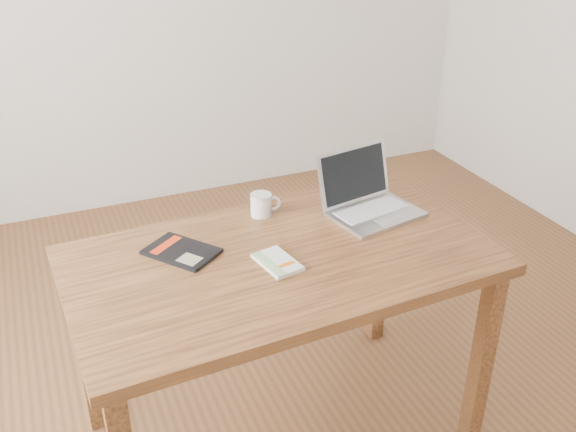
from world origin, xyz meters
name	(u,v)px	position (x,y,z in m)	size (l,w,h in m)	color
room	(276,55)	(-0.07, 0.00, 1.36)	(4.04, 4.04, 2.70)	brown
desk	(281,279)	(-0.10, -0.10, 0.66)	(1.35, 0.82, 0.75)	brown
white_guidebook	(277,262)	(-0.13, -0.14, 0.76)	(0.13, 0.17, 0.01)	silver
black_guidebook	(181,251)	(-0.38, 0.04, 0.76)	(0.25, 0.26, 0.01)	black
laptop	(368,199)	(0.30, 0.06, 0.80)	(0.35, 0.32, 0.21)	silver
coffee_mug	(262,204)	(-0.05, 0.18, 0.79)	(0.11, 0.07, 0.08)	white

